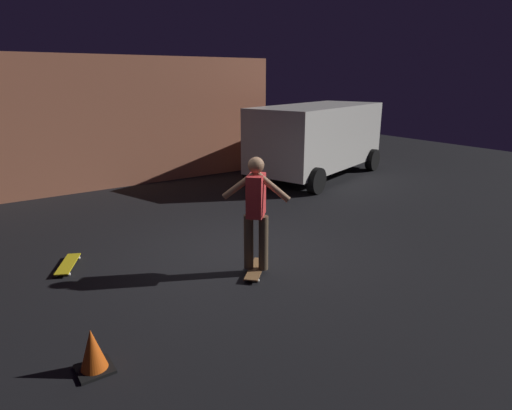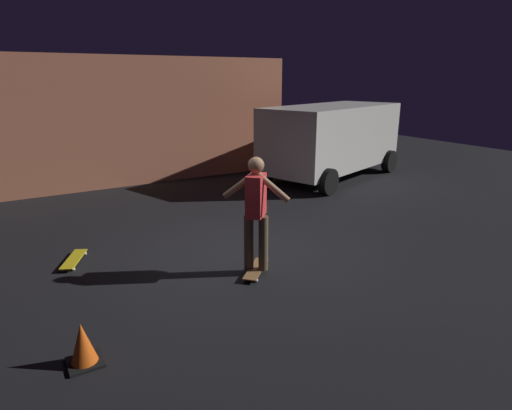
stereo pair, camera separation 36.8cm
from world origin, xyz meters
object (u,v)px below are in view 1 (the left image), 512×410
at_px(skateboard_spare, 68,264).
at_px(traffic_cone, 93,352).
at_px(parked_van, 317,136).
at_px(skateboard_ridden, 256,269).
at_px(skater, 256,206).

bearing_deg(skateboard_spare, traffic_cone, -96.86).
distance_m(parked_van, skateboard_ridden, 6.85).
height_order(skateboard_ridden, skater, skater).
bearing_deg(skateboard_ridden, skater, 90.00).
height_order(skateboard_spare, traffic_cone, traffic_cone).
distance_m(skateboard_spare, skater, 3.04).
xyz_separation_m(parked_van, traffic_cone, (-7.74, -5.30, -0.95)).
distance_m(skateboard_ridden, traffic_cone, 2.75).
distance_m(parked_van, skater, 6.76).
height_order(parked_van, skater, parked_van).
relative_size(skateboard_spare, traffic_cone, 1.71).
bearing_deg(parked_van, skater, -139.68).
distance_m(skateboard_ridden, skater, 0.98).
distance_m(skateboard_ridden, skateboard_spare, 2.87).
height_order(skateboard_ridden, skateboard_spare, same).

